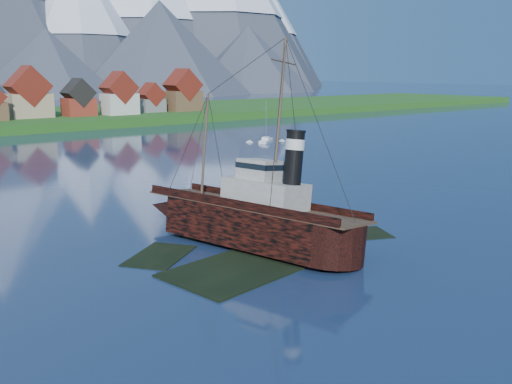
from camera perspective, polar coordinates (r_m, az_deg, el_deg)
ground at (r=59.58m, az=0.89°, el=-6.11°), size 1400.00×1400.00×0.00m
shoal at (r=62.34m, az=0.87°, el=-5.62°), size 31.71×21.24×1.14m
tugboat_wreck at (r=62.38m, az=-1.36°, el=-2.48°), size 6.80×29.31×23.22m
sailboat_d at (r=151.68m, az=1.01°, el=5.12°), size 7.80×6.56×11.20m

